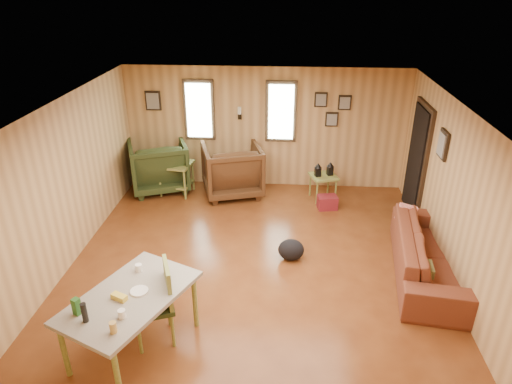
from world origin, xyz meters
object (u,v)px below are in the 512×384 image
Objects in this scene: sofa at (431,247)px; recliner_brown at (232,167)px; side_table at (324,174)px; recliner_green at (158,163)px; end_table at (176,173)px; dining_table at (129,301)px.

recliner_brown reaches higher than sofa.
recliner_brown is 1.48× the size of side_table.
recliner_green is at bearing -20.96° from recliner_brown.
side_table is (-1.38, 2.38, 0.05)m from sofa.
recliner_green is 1.43× the size of end_table.
recliner_brown reaches higher than dining_table.
recliner_brown is 1.49m from recliner_green.
side_table is (3.26, -0.22, -0.05)m from recliner_green.
recliner_green reaches higher than recliner_brown.
sofa is 4.89m from end_table.
end_table is 2.87m from side_table.
side_table is (2.87, -0.05, 0.08)m from end_table.
dining_table reaches higher than side_table.
end_table is 4.22m from dining_table.
sofa is at bearing -59.96° from side_table.
recliner_green is at bearing 125.72° from dining_table.
dining_table is at bearing 122.71° from sofa.
end_table is (-4.24, 2.43, -0.02)m from sofa.
dining_table is (-3.77, -1.75, 0.24)m from sofa.
recliner_brown is 1.77m from side_table.
end_table is (-1.10, -0.06, -0.12)m from recliner_brown.
recliner_green is 1.48× the size of side_table.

